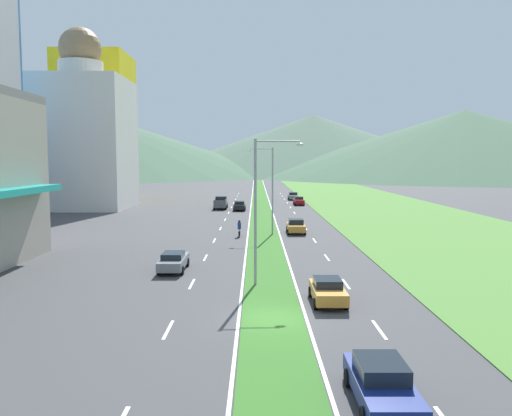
{
  "coord_description": "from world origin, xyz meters",
  "views": [
    {
      "loc": [
        -0.86,
        -25.81,
        8.18
      ],
      "look_at": [
        -1.02,
        31.58,
        2.8
      ],
      "focal_mm": 36.1,
      "sensor_mm": 36.0,
      "label": 1
    }
  ],
  "objects": [
    {
      "name": "lane_dash_left_7",
      "position": [
        -5.1,
        44.26,
        0.01
      ],
      "size": [
        0.16,
        2.8,
        0.01
      ],
      "primitive_type": "cube",
      "color": "silver",
      "rests_on": "ground_plane"
    },
    {
      "name": "lane_dash_right_3",
      "position": [
        5.1,
        7.54,
        0.01
      ],
      "size": [
        0.16,
        2.8,
        0.01
      ],
      "primitive_type": "cube",
      "color": "silver",
      "rests_on": "ground_plane"
    },
    {
      "name": "grass_verge_right",
      "position": [
        20.6,
        60.0,
        0.03
      ],
      "size": [
        24.0,
        240.0,
        0.06
      ],
      "primitive_type": "cube",
      "color": "#518438",
      "rests_on": "ground_plane"
    },
    {
      "name": "car_4",
      "position": [
        3.35,
        -9.25,
        0.75
      ],
      "size": [
        1.96,
        4.63,
        1.47
      ],
      "rotation": [
        0.0,
        0.0,
        -1.57
      ],
      "color": "navy",
      "rests_on": "ground_plane"
    },
    {
      "name": "car_7",
      "position": [
        -3.53,
        57.1,
        0.78
      ],
      "size": [
        1.96,
        4.22,
        1.55
      ],
      "rotation": [
        0.0,
        0.0,
        1.57
      ],
      "color": "black",
      "rests_on": "ground_plane"
    },
    {
      "name": "lane_dash_left_12",
      "position": [
        -5.1,
        90.16,
        0.01
      ],
      "size": [
        0.16,
        2.8,
        0.01
      ],
      "primitive_type": "cube",
      "color": "silver",
      "rests_on": "ground_plane"
    },
    {
      "name": "lane_dash_left_10",
      "position": [
        -5.1,
        71.8,
        0.01
      ],
      "size": [
        0.16,
        2.8,
        0.01
      ],
      "primitive_type": "cube",
      "color": "silver",
      "rests_on": "ground_plane"
    },
    {
      "name": "car_6",
      "position": [
        3.6,
        31.17,
        0.79
      ],
      "size": [
        2.02,
        4.16,
        1.57
      ],
      "rotation": [
        0.0,
        0.0,
        -1.57
      ],
      "color": "#C6842D",
      "rests_on": "ground_plane"
    },
    {
      "name": "lane_dash_right_9",
      "position": [
        5.1,
        62.62,
        0.01
      ],
      "size": [
        0.16,
        2.8,
        0.01
      ],
      "primitive_type": "cube",
      "color": "silver",
      "rests_on": "ground_plane"
    },
    {
      "name": "lane_dash_left_4",
      "position": [
        -5.1,
        16.72,
        0.01
      ],
      "size": [
        0.16,
        2.8,
        0.01
      ],
      "primitive_type": "cube",
      "color": "silver",
      "rests_on": "ground_plane"
    },
    {
      "name": "lane_dash_left_2",
      "position": [
        -5.1,
        -1.64,
        0.01
      ],
      "size": [
        0.16,
        2.8,
        0.01
      ],
      "primitive_type": "cube",
      "color": "silver",
      "rests_on": "ground_plane"
    },
    {
      "name": "lane_dash_left_11",
      "position": [
        -5.1,
        80.98,
        0.01
      ],
      "size": [
        0.16,
        2.8,
        0.01
      ],
      "primitive_type": "cube",
      "color": "silver",
      "rests_on": "ground_plane"
    },
    {
      "name": "hill_far_center",
      "position": [
        33.47,
        283.74,
        17.46
      ],
      "size": [
        200.14,
        200.14,
        34.93
      ],
      "primitive_type": "cone",
      "color": "#516B56",
      "rests_on": "ground_plane"
    },
    {
      "name": "hill_far_left",
      "position": [
        -89.58,
        244.92,
        16.67
      ],
      "size": [
        209.58,
        209.58,
        33.34
      ],
      "primitive_type": "cone",
      "color": "#47664C",
      "rests_on": "ground_plane"
    },
    {
      "name": "lane_dash_right_12",
      "position": [
        5.1,
        90.16,
        0.01
      ],
      "size": [
        0.16,
        2.8,
        0.01
      ],
      "primitive_type": "cube",
      "color": "silver",
      "rests_on": "ground_plane"
    },
    {
      "name": "grass_median",
      "position": [
        0.0,
        60.0,
        0.03
      ],
      "size": [
        3.2,
        240.0,
        0.06
      ],
      "primitive_type": "cube",
      "color": "#387028",
      "rests_on": "ground_plane"
    },
    {
      "name": "lane_dash_left_3",
      "position": [
        -5.1,
        7.54,
        0.01
      ],
      "size": [
        0.16,
        2.8,
        0.01
      ],
      "primitive_type": "cube",
      "color": "silver",
      "rests_on": "ground_plane"
    },
    {
      "name": "car_8",
      "position": [
        6.95,
        67.47,
        0.77
      ],
      "size": [
        1.86,
        4.47,
        1.49
      ],
      "rotation": [
        0.0,
        0.0,
        -1.57
      ],
      "color": "maroon",
      "rests_on": "ground_plane"
    },
    {
      "name": "car_0",
      "position": [
        -6.96,
        11.69,
        0.73
      ],
      "size": [
        1.89,
        4.73,
        1.38
      ],
      "rotation": [
        0.0,
        0.0,
        1.57
      ],
      "color": "slate",
      "rests_on": "ground_plane"
    },
    {
      "name": "street_lamp_near",
      "position": [
        -0.54,
        7.26,
        5.49
      ],
      "size": [
        3.22,
        0.3,
        9.51
      ],
      "color": "#99999E",
      "rests_on": "ground_plane"
    },
    {
      "name": "car_1",
      "position": [
        6.77,
        79.33,
        0.79
      ],
      "size": [
        2.02,
        4.33,
        1.55
      ],
      "rotation": [
        0.0,
        0.0,
        -1.57
      ],
      "color": "slate",
      "rests_on": "ground_plane"
    },
    {
      "name": "lane_dash_left_6",
      "position": [
        -5.1,
        35.08,
        0.01
      ],
      "size": [
        0.16,
        2.8,
        0.01
      ],
      "primitive_type": "cube",
      "color": "silver",
      "rests_on": "ground_plane"
    },
    {
      "name": "lane_dash_left_8",
      "position": [
        -5.1,
        53.44,
        0.01
      ],
      "size": [
        0.16,
        2.8,
        0.01
      ],
      "primitive_type": "cube",
      "color": "silver",
      "rests_on": "ground_plane"
    },
    {
      "name": "lane_dash_right_10",
      "position": [
        5.1,
        71.8,
        0.01
      ],
      "size": [
        0.16,
        2.8,
        0.01
      ],
      "primitive_type": "cube",
      "color": "silver",
      "rests_on": "ground_plane"
    },
    {
      "name": "pickup_truck_0",
      "position": [
        -6.77,
        60.13,
        0.98
      ],
      "size": [
        2.18,
        5.4,
        2.0
      ],
      "rotation": [
        0.0,
        0.0,
        1.57
      ],
      "color": "#515459",
      "rests_on": "ground_plane"
    },
    {
      "name": "edge_line_median_right",
      "position": [
        1.75,
        60.0,
        0.01
      ],
      "size": [
        0.16,
        240.0,
        0.01
      ],
      "primitive_type": "cube",
      "color": "silver",
      "rests_on": "ground_plane"
    },
    {
      "name": "motorcycle_rider",
      "position": [
        -2.63,
        28.48,
        0.75
      ],
      "size": [
        0.36,
        2.0,
        1.8
      ],
      "rotation": [
        0.0,
        0.0,
        1.57
      ],
      "color": "black",
      "rests_on": "ground_plane"
    },
    {
      "name": "domed_building",
      "position": [
        -30.01,
        61.41,
        12.11
      ],
      "size": [
        15.21,
        15.21,
        29.99
      ],
      "color": "silver",
      "rests_on": "ground_plane"
    },
    {
      "name": "lane_dash_right_7",
      "position": [
        5.1,
        44.26,
        0.01
      ],
      "size": [
        0.16,
        2.8,
        0.01
      ],
      "primitive_type": "cube",
      "color": "silver",
      "rests_on": "ground_plane"
    },
    {
      "name": "lane_dash_left_13",
      "position": [
        -5.1,
        99.34,
        0.01
      ],
      "size": [
        0.16,
        2.8,
        0.01
      ],
      "primitive_type": "cube",
      "color": "silver",
      "rests_on": "ground_plane"
    },
    {
      "name": "lane_dash_right_4",
      "position": [
        5.1,
        16.72,
        0.01
      ],
      "size": [
        0.16,
        2.8,
        0.01
      ],
      "primitive_type": "cube",
      "color": "silver",
      "rests_on": "ground_plane"
    },
    {
      "name": "lane_dash_right_2",
      "position": [
        5.1,
        -1.64,
        0.01
      ],
      "size": [
        0.16,
        2.8,
        0.01
      ],
      "primitive_type": "cube",
      "color": "silver",
      "rests_on": "ground_plane"
    },
    {
      "name": "edge_line_median_left",
      "position": [
        -1.75,
        60.0,
        0.01
      ],
      "size": [
        0.16,
        240.0,
        0.01
      ],
      "primitive_type": "cube",
      "color": "silver",
      "rests_on": "ground_plane"
    },
    {
      "name": "lane_dash_right_8",
      "position": [
        5.1,
        53.44,
        0.01
      ],
      "size": [
        0.16,
        2.8,
        0.01
      ],
      "primitive_type": "cube",
      "color": "silver",
      "rests_on": "ground_plane"
    },
    {
      "name": "street_lamp_mid",
      "position": [
        0.65,
        30.02,
        5.45
      ],
      "size": [
        2.84,
        0.28,
        9.51
      ],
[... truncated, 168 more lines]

